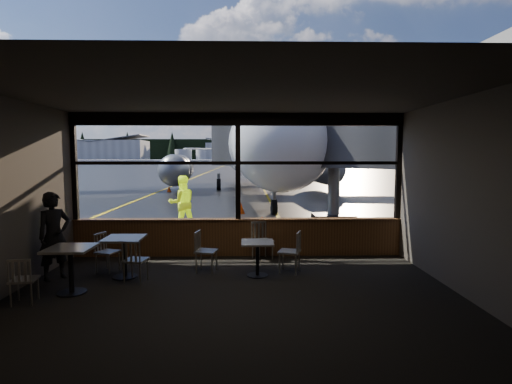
{
  "coord_description": "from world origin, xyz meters",
  "views": [
    {
      "loc": [
        0.21,
        -9.73,
        2.45
      ],
      "look_at": [
        0.46,
        1.0,
        1.5
      ],
      "focal_mm": 28.0,
      "sensor_mm": 36.0,
      "label": 1
    }
  ],
  "objects_px": {
    "cafe_table_left": "(71,270)",
    "chair_mid_w": "(108,252)",
    "passenger": "(54,236)",
    "chair_near_n": "(262,241)",
    "ground_crew": "(182,203)",
    "chair_near_w": "(206,252)",
    "chair_near_e": "(289,252)",
    "cone_extra": "(262,222)",
    "cafe_table_mid": "(125,258)",
    "chair_left_s": "(24,280)",
    "jet_bridge": "(335,158)",
    "cone_nose": "(241,208)",
    "cafe_table_near": "(257,259)",
    "cone_wing": "(169,189)",
    "chair_mid_s": "(136,261)",
    "airliner": "(251,114)"
  },
  "relations": [
    {
      "from": "airliner",
      "to": "cafe_table_mid",
      "type": "bearing_deg",
      "value": -101.67
    },
    {
      "from": "airliner",
      "to": "cone_nose",
      "type": "distance_m",
      "value": 12.98
    },
    {
      "from": "airliner",
      "to": "chair_mid_s",
      "type": "xyz_separation_m",
      "value": [
        -2.46,
        -21.25,
        -5.11
      ]
    },
    {
      "from": "chair_near_n",
      "to": "passenger",
      "type": "distance_m",
      "value": 4.46
    },
    {
      "from": "chair_near_e",
      "to": "chair_near_n",
      "type": "xyz_separation_m",
      "value": [
        -0.52,
        1.1,
        0.0
      ]
    },
    {
      "from": "chair_mid_w",
      "to": "passenger",
      "type": "distance_m",
      "value": 1.1
    },
    {
      "from": "cafe_table_mid",
      "to": "chair_left_s",
      "type": "bearing_deg",
      "value": -130.74
    },
    {
      "from": "chair_mid_s",
      "to": "chair_left_s",
      "type": "bearing_deg",
      "value": -132.79
    },
    {
      "from": "cafe_table_near",
      "to": "chair_left_s",
      "type": "xyz_separation_m",
      "value": [
        -3.92,
        -1.46,
        0.04
      ]
    },
    {
      "from": "cafe_table_left",
      "to": "chair_near_w",
      "type": "relative_size",
      "value": 0.95
    },
    {
      "from": "jet_bridge",
      "to": "chair_mid_s",
      "type": "xyz_separation_m",
      "value": [
        -5.56,
        -7.54,
        -1.98
      ]
    },
    {
      "from": "passenger",
      "to": "cone_wing",
      "type": "bearing_deg",
      "value": 44.17
    },
    {
      "from": "passenger",
      "to": "chair_near_w",
      "type": "bearing_deg",
      "value": -42.09
    },
    {
      "from": "chair_near_n",
      "to": "ground_crew",
      "type": "relative_size",
      "value": 0.5
    },
    {
      "from": "cafe_table_left",
      "to": "cone_nose",
      "type": "distance_m",
      "value": 10.46
    },
    {
      "from": "cafe_table_near",
      "to": "chair_mid_s",
      "type": "bearing_deg",
      "value": -172.31
    },
    {
      "from": "cone_wing",
      "to": "chair_near_e",
      "type": "bearing_deg",
      "value": -72.12
    },
    {
      "from": "cafe_table_left",
      "to": "chair_near_e",
      "type": "height_order",
      "value": "chair_near_e"
    },
    {
      "from": "chair_near_w",
      "to": "chair_near_e",
      "type": "bearing_deg",
      "value": 97.78
    },
    {
      "from": "jet_bridge",
      "to": "chair_left_s",
      "type": "bearing_deg",
      "value": -129.27
    },
    {
      "from": "jet_bridge",
      "to": "chair_left_s",
      "type": "distance_m",
      "value": 11.38
    },
    {
      "from": "jet_bridge",
      "to": "cafe_table_left",
      "type": "distance_m",
      "value": 10.66
    },
    {
      "from": "jet_bridge",
      "to": "cone_nose",
      "type": "bearing_deg",
      "value": 152.84
    },
    {
      "from": "chair_mid_w",
      "to": "chair_near_w",
      "type": "bearing_deg",
      "value": 109.09
    },
    {
      "from": "cafe_table_near",
      "to": "chair_left_s",
      "type": "bearing_deg",
      "value": -159.57
    },
    {
      "from": "chair_mid_w",
      "to": "ground_crew",
      "type": "xyz_separation_m",
      "value": [
        0.8,
        4.87,
        0.49
      ]
    },
    {
      "from": "chair_mid_s",
      "to": "passenger",
      "type": "distance_m",
      "value": 1.72
    },
    {
      "from": "jet_bridge",
      "to": "chair_mid_s",
      "type": "relative_size",
      "value": 12.91
    },
    {
      "from": "chair_near_w",
      "to": "passenger",
      "type": "bearing_deg",
      "value": -70.68
    },
    {
      "from": "chair_near_e",
      "to": "ground_crew",
      "type": "xyz_separation_m",
      "value": [
        -3.06,
        5.05,
        0.46
      ]
    },
    {
      "from": "chair_near_n",
      "to": "chair_left_s",
      "type": "distance_m",
      "value": 4.93
    },
    {
      "from": "jet_bridge",
      "to": "passenger",
      "type": "height_order",
      "value": "jet_bridge"
    },
    {
      "from": "cafe_table_near",
      "to": "ground_crew",
      "type": "relative_size",
      "value": 0.39
    },
    {
      "from": "cafe_table_left",
      "to": "chair_near_n",
      "type": "height_order",
      "value": "chair_near_n"
    },
    {
      "from": "chair_mid_w",
      "to": "chair_near_n",
      "type": "bearing_deg",
      "value": 126.76
    },
    {
      "from": "chair_mid_w",
      "to": "chair_near_e",
      "type": "bearing_deg",
      "value": 108.63
    },
    {
      "from": "airliner",
      "to": "chair_mid_w",
      "type": "bearing_deg",
      "value": -103.15
    },
    {
      "from": "jet_bridge",
      "to": "chair_near_e",
      "type": "bearing_deg",
      "value": -109.59
    },
    {
      "from": "chair_left_s",
      "to": "ground_crew",
      "type": "xyz_separation_m",
      "value": [
        1.54,
        6.72,
        0.51
      ]
    },
    {
      "from": "chair_near_n",
      "to": "cone_nose",
      "type": "height_order",
      "value": "chair_near_n"
    },
    {
      "from": "cafe_table_left",
      "to": "chair_mid_w",
      "type": "height_order",
      "value": "cafe_table_left"
    },
    {
      "from": "chair_near_e",
      "to": "cone_extra",
      "type": "relative_size",
      "value": 2.08
    },
    {
      "from": "chair_near_w",
      "to": "chair_left_s",
      "type": "bearing_deg",
      "value": -47.07
    },
    {
      "from": "chair_near_w",
      "to": "ground_crew",
      "type": "relative_size",
      "value": 0.49
    },
    {
      "from": "chair_mid_w",
      "to": "cone_nose",
      "type": "relative_size",
      "value": 1.67
    },
    {
      "from": "chair_mid_w",
      "to": "passenger",
      "type": "height_order",
      "value": "passenger"
    },
    {
      "from": "cafe_table_near",
      "to": "cone_wing",
      "type": "height_order",
      "value": "cafe_table_near"
    },
    {
      "from": "chair_mid_w",
      "to": "cone_nose",
      "type": "bearing_deg",
      "value": -175.92
    },
    {
      "from": "chair_near_e",
      "to": "chair_left_s",
      "type": "height_order",
      "value": "chair_near_e"
    },
    {
      "from": "ground_crew",
      "to": "cafe_table_mid",
      "type": "bearing_deg",
      "value": 64.35
    }
  ]
}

